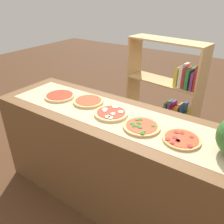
{
  "coord_description": "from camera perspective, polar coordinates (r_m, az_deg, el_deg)",
  "views": [
    {
      "loc": [
        0.9,
        -1.33,
        1.78
      ],
      "look_at": [
        0.0,
        0.0,
        0.92
      ],
      "focal_mm": 36.87,
      "sensor_mm": 36.0,
      "label": 1
    }
  ],
  "objects": [
    {
      "name": "counter",
      "position": [
        2.08,
        0.0,
        -11.55
      ],
      "size": [
        2.12,
        0.66,
        0.9
      ],
      "primitive_type": "cube",
      "color": "brown",
      "rests_on": "ground_plane"
    },
    {
      "name": "pizza_pepperoni_4",
      "position": [
        1.58,
        16.83,
        -6.46
      ],
      "size": [
        0.25,
        0.25,
        0.02
      ],
      "color": "tan",
      "rests_on": "parchment_paper"
    },
    {
      "name": "bookshelf",
      "position": [
        2.67,
        14.17,
        1.27
      ],
      "size": [
        0.87,
        0.37,
        1.34
      ],
      "color": "tan",
      "rests_on": "ground_plane"
    },
    {
      "name": "pizza_plain_1",
      "position": [
        2.02,
        -5.87,
        2.67
      ],
      "size": [
        0.27,
        0.27,
        0.02
      ],
      "color": "#DBB26B",
      "rests_on": "parchment_paper"
    },
    {
      "name": "ground_plane",
      "position": [
        2.39,
        0.0,
        -19.92
      ],
      "size": [
        12.0,
        12.0,
        0.0
      ],
      "primitive_type": "plane",
      "color": "#4C2D19"
    },
    {
      "name": "pizza_mozzarella_2",
      "position": [
        1.81,
        -0.22,
        -0.32
      ],
      "size": [
        0.27,
        0.27,
        0.03
      ],
      "color": "#E5C17F",
      "rests_on": "parchment_paper"
    },
    {
      "name": "pizza_plain_0",
      "position": [
        2.17,
        -12.74,
        3.95
      ],
      "size": [
        0.27,
        0.27,
        0.02
      ],
      "color": "#E5C17F",
      "rests_on": "parchment_paper"
    },
    {
      "name": "pizza_spinach_3",
      "position": [
        1.66,
        7.34,
        -3.56
      ],
      "size": [
        0.27,
        0.27,
        0.03
      ],
      "color": "tan",
      "rests_on": "parchment_paper"
    },
    {
      "name": "parchment_paper",
      "position": [
        1.83,
        0.0,
        -0.53
      ],
      "size": [
        1.89,
        0.45,
        0.0
      ],
      "primitive_type": "cube",
      "color": "tan",
      "rests_on": "counter"
    }
  ]
}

